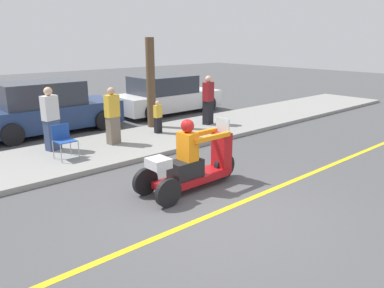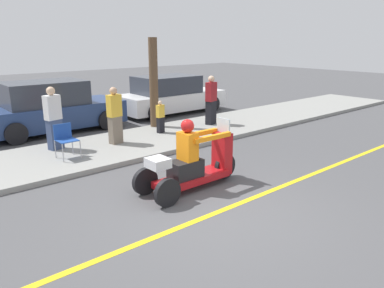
% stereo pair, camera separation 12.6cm
% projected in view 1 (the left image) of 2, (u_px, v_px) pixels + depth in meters
% --- Properties ---
extents(ground_plane, '(60.00, 60.00, 0.00)m').
position_uv_depth(ground_plane, '(218.00, 212.00, 6.51)').
color(ground_plane, '#4C4C4F').
extents(lane_stripe, '(24.00, 0.12, 0.01)m').
position_uv_depth(lane_stripe, '(232.00, 206.00, 6.74)').
color(lane_stripe, gold).
rests_on(lane_stripe, ground).
extents(sidewalk_strip, '(28.00, 2.80, 0.12)m').
position_uv_depth(sidewalk_strip, '(94.00, 151.00, 9.83)').
color(sidewalk_strip, gray).
rests_on(sidewalk_strip, ground).
extents(motorcycle_trike, '(2.34, 0.82, 1.44)m').
position_uv_depth(motorcycle_trike, '(193.00, 164.00, 7.42)').
color(motorcycle_trike, black).
rests_on(motorcycle_trike, ground).
extents(spectator_mid_group, '(0.25, 0.17, 0.99)m').
position_uv_depth(spectator_mid_group, '(158.00, 117.00, 11.39)').
color(spectator_mid_group, black).
rests_on(spectator_mid_group, sidewalk_strip).
extents(spectator_by_tree, '(0.44, 0.33, 1.63)m').
position_uv_depth(spectator_by_tree, '(208.00, 101.00, 12.49)').
color(spectator_by_tree, black).
rests_on(spectator_by_tree, sidewalk_strip).
extents(spectator_near_curb, '(0.40, 0.28, 1.55)m').
position_uv_depth(spectator_near_curb, '(113.00, 117.00, 10.13)').
color(spectator_near_curb, '#726656').
rests_on(spectator_near_curb, sidewalk_strip).
extents(spectator_end_of_line, '(0.43, 0.32, 1.63)m').
position_uv_depth(spectator_end_of_line, '(51.00, 120.00, 9.54)').
color(spectator_end_of_line, '#38476B').
rests_on(spectator_end_of_line, sidewalk_strip).
extents(folding_chair_set_back, '(0.48, 0.48, 0.82)m').
position_uv_depth(folding_chair_set_back, '(63.00, 138.00, 8.95)').
color(folding_chair_set_back, '#A5A8AD').
rests_on(folding_chair_set_back, sidewalk_strip).
extents(parked_car_lot_right, '(4.38, 2.04, 1.50)m').
position_uv_depth(parked_car_lot_right, '(166.00, 96.00, 15.04)').
color(parked_car_lot_right, silver).
rests_on(parked_car_lot_right, ground).
extents(parked_car_lot_center, '(4.40, 2.04, 1.63)m').
position_uv_depth(parked_car_lot_center, '(47.00, 109.00, 11.90)').
color(parked_car_lot_center, navy).
rests_on(parked_car_lot_center, ground).
extents(tree_trunk, '(0.28, 0.28, 2.84)m').
position_uv_depth(tree_trunk, '(151.00, 83.00, 11.98)').
color(tree_trunk, brown).
rests_on(tree_trunk, sidewalk_strip).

